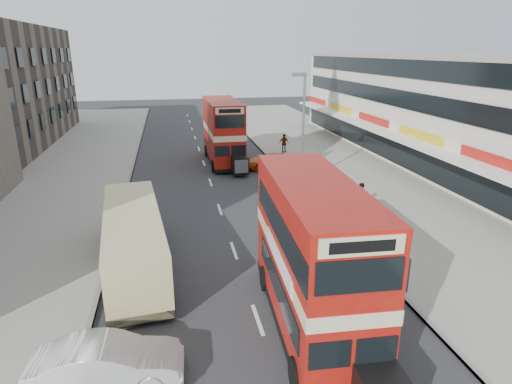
{
  "coord_description": "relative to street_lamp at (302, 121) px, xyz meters",
  "views": [
    {
      "loc": [
        -2.8,
        -11.63,
        9.63
      ],
      "look_at": [
        0.88,
        6.69,
        3.48
      ],
      "focal_mm": 30.41,
      "sensor_mm": 36.0,
      "label": 1
    }
  ],
  "objects": [
    {
      "name": "car_right_a",
      "position": [
        -1.5,
        -3.93,
        -4.16
      ],
      "size": [
        4.45,
        2.12,
        1.25
      ],
      "primitive_type": "imported",
      "rotation": [
        0.0,
        0.0,
        -1.66
      ],
      "color": "maroon",
      "rests_on": "ground"
    },
    {
      "name": "road_surface",
      "position": [
        -6.52,
        2.0,
        -4.78
      ],
      "size": [
        12.0,
        90.0,
        0.01
      ],
      "primitive_type": "cube",
      "color": "#28282B",
      "rests_on": "ground"
    },
    {
      "name": "pavement_right",
      "position": [
        5.48,
        2.0,
        -4.71
      ],
      "size": [
        12.0,
        90.0,
        0.15
      ],
      "primitive_type": "cube",
      "color": "gray",
      "rests_on": "ground"
    },
    {
      "name": "coach",
      "position": [
        -11.22,
        -10.96,
        -3.28
      ],
      "size": [
        3.39,
        9.83,
        2.55
      ],
      "rotation": [
        0.0,
        0.0,
        0.1
      ],
      "color": "black",
      "rests_on": "ground"
    },
    {
      "name": "pedestrian_near",
      "position": [
        2.18,
        -5.69,
        -3.83
      ],
      "size": [
        0.71,
        0.7,
        1.62
      ],
      "primitive_type": "imported",
      "rotation": [
        0.0,
        0.0,
        3.89
      ],
      "color": "gray",
      "rests_on": "pavement_right"
    },
    {
      "name": "kerb_right",
      "position": [
        -0.42,
        2.0,
        -4.71
      ],
      "size": [
        0.2,
        90.0,
        0.16
      ],
      "primitive_type": "cube",
      "color": "gray",
      "rests_on": "ground"
    },
    {
      "name": "car_left_front",
      "position": [
        -11.57,
        -18.3,
        -4.05
      ],
      "size": [
        4.52,
        1.75,
        1.47
      ],
      "primitive_type": "imported",
      "rotation": [
        0.0,
        0.0,
        1.53
      ],
      "color": "silver",
      "rests_on": "ground"
    },
    {
      "name": "bus_main",
      "position": [
        -4.68,
        -16.66,
        -2.01
      ],
      "size": [
        3.07,
        9.69,
        5.27
      ],
      "rotation": [
        0.0,
        0.0,
        3.09
      ],
      "color": "black",
      "rests_on": "ground"
    },
    {
      "name": "commercial_row",
      "position": [
        13.42,
        4.0,
        -0.09
      ],
      "size": [
        9.9,
        46.2,
        9.3
      ],
      "color": "beige",
      "rests_on": "ground"
    },
    {
      "name": "pavement_left",
      "position": [
        -18.52,
        2.0,
        -4.71
      ],
      "size": [
        12.0,
        90.0,
        0.15
      ],
      "primitive_type": "cube",
      "color": "gray",
      "rests_on": "ground"
    },
    {
      "name": "pedestrian_far",
      "position": [
        1.43,
        10.26,
        -3.75
      ],
      "size": [
        1.06,
        0.49,
        1.77
      ],
      "primitive_type": "imported",
      "rotation": [
        0.0,
        0.0,
        0.06
      ],
      "color": "gray",
      "rests_on": "pavement_right"
    },
    {
      "name": "street_lamp",
      "position": [
        0.0,
        0.0,
        0.0
      ],
      "size": [
        1.0,
        0.2,
        8.12
      ],
      "color": "slate",
      "rests_on": "ground"
    },
    {
      "name": "cyclist",
      "position": [
        -2.81,
        -0.0,
        -3.94
      ],
      "size": [
        0.75,
        1.61,
        2.28
      ],
      "rotation": [
        0.0,
        0.0,
        0.11
      ],
      "color": "gray",
      "rests_on": "ground"
    },
    {
      "name": "ground",
      "position": [
        -6.52,
        -18.0,
        -4.78
      ],
      "size": [
        160.0,
        160.0,
        0.0
      ],
      "primitive_type": "plane",
      "color": "#28282B",
      "rests_on": "ground"
    },
    {
      "name": "bus_second",
      "position": [
        -4.72,
        7.91,
        -1.98
      ],
      "size": [
        2.75,
        9.67,
        5.32
      ],
      "rotation": [
        0.0,
        0.0,
        3.15
      ],
      "color": "black",
      "rests_on": "ground"
    },
    {
      "name": "kerb_left",
      "position": [
        -12.62,
        2.0,
        -4.71
      ],
      "size": [
        0.2,
        90.0,
        0.16
      ],
      "primitive_type": "cube",
      "color": "gray",
      "rests_on": "ground"
    },
    {
      "name": "car_right_b",
      "position": [
        -1.11,
        5.1,
        -4.15
      ],
      "size": [
        4.62,
        2.22,
        1.27
      ],
      "primitive_type": "imported",
      "rotation": [
        0.0,
        0.0,
        -1.55
      ],
      "color": "#DB5C15",
      "rests_on": "ground"
    }
  ]
}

